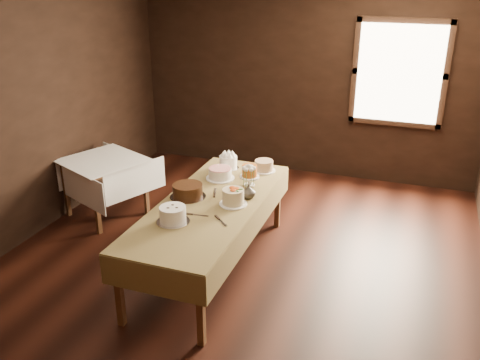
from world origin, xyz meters
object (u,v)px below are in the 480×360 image
(side_table, at_px, (103,166))
(flower_vase, at_px, (249,192))
(cake_chocolate, at_px, (188,191))
(cake_meringue, at_px, (228,163))
(cake_server_e, at_px, (174,210))
(cake_caramel, at_px, (249,177))
(cake_server_b, at_px, (223,223))
(cake_swirl, at_px, (173,215))
(cake_speckled, at_px, (264,166))
(cake_flowers, at_px, (233,197))
(cake_server_a, at_px, (201,215))
(cake_server_d, at_px, (245,194))
(cake_lattice, at_px, (220,174))
(cake_server_c, at_px, (215,191))
(display_table, at_px, (210,208))

(side_table, relative_size, flower_vase, 7.89)
(side_table, xyz_separation_m, cake_chocolate, (1.46, -0.67, 0.17))
(cake_meringue, height_order, cake_server_e, cake_meringue)
(cake_caramel, relative_size, cake_server_e, 1.04)
(cake_server_b, xyz_separation_m, flower_vase, (0.05, 0.60, 0.07))
(cake_meringue, relative_size, cake_swirl, 0.79)
(cake_speckled, relative_size, cake_swirl, 0.86)
(cake_speckled, height_order, cake_server_e, cake_speckled)
(cake_flowers, distance_m, cake_server_a, 0.40)
(flower_vase, bearing_deg, cake_server_d, 131.51)
(cake_lattice, height_order, flower_vase, flower_vase)
(cake_caramel, bearing_deg, side_table, 174.93)
(side_table, xyz_separation_m, cake_server_c, (1.66, -0.43, 0.10))
(cake_server_b, bearing_deg, cake_server_a, -153.37)
(cake_server_a, relative_size, cake_server_b, 1.00)
(cake_meringue, distance_m, cake_flowers, 0.98)
(cake_swirl, xyz_separation_m, cake_server_b, (0.44, 0.14, -0.07))
(cake_caramel, height_order, cake_server_b, cake_caramel)
(cake_caramel, relative_size, flower_vase, 1.68)
(cake_speckled, relative_size, cake_server_a, 1.12)
(cake_chocolate, distance_m, cake_server_d, 0.59)
(cake_meringue, relative_size, cake_server_e, 1.03)
(cake_caramel, distance_m, cake_server_b, 0.92)
(cake_lattice, distance_m, cake_server_a, 0.93)
(cake_lattice, distance_m, flower_vase, 0.60)
(cake_meringue, xyz_separation_m, cake_server_d, (0.42, -0.63, -0.07))
(side_table, bearing_deg, cake_chocolate, -24.75)
(display_table, bearing_deg, side_table, 157.52)
(cake_speckled, bearing_deg, cake_server_c, -113.66)
(cake_chocolate, distance_m, cake_flowers, 0.50)
(cake_meringue, xyz_separation_m, cake_server_b, (0.44, -1.30, -0.07))
(cake_lattice, relative_size, cake_flowers, 1.12)
(cake_meringue, xyz_separation_m, cake_lattice, (0.02, -0.32, -0.02))
(cake_caramel, bearing_deg, cake_swirl, -110.52)
(cake_chocolate, relative_size, cake_server_c, 1.80)
(cake_meringue, bearing_deg, cake_caramel, -44.92)
(cake_meringue, distance_m, cake_speckled, 0.42)
(cake_server_e, bearing_deg, cake_chocolate, 115.93)
(display_table, height_order, cake_server_b, cake_server_b)
(cake_speckled, distance_m, flower_vase, 0.77)
(cake_speckled, height_order, cake_server_d, cake_speckled)
(flower_vase, bearing_deg, cake_server_a, -119.49)
(side_table, bearing_deg, cake_lattice, -3.48)
(flower_vase, bearing_deg, cake_server_c, 172.78)
(cake_meringue, bearing_deg, cake_swirl, -89.94)
(cake_flowers, height_order, cake_server_c, cake_flowers)
(cake_speckled, bearing_deg, cake_server_e, -112.31)
(cake_swirl, bearing_deg, cake_server_d, 62.65)
(display_table, xyz_separation_m, cake_server_c, (-0.06, 0.28, 0.06))
(side_table, height_order, cake_server_e, cake_server_e)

